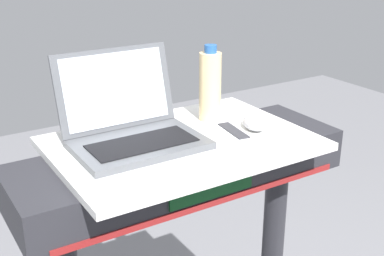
{
  "coord_description": "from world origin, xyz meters",
  "views": [
    {
      "loc": [
        -0.62,
        -0.35,
        1.65
      ],
      "look_at": [
        0.0,
        0.65,
        1.19
      ],
      "focal_mm": 47.65,
      "sensor_mm": 36.0,
      "label": 1
    }
  ],
  "objects": [
    {
      "name": "computer_mouse",
      "position": [
        0.21,
        0.67,
        1.16
      ],
      "size": [
        0.09,
        0.12,
        0.03
      ],
      "primitive_type": "ellipsoid",
      "rotation": [
        0.0,
        0.0,
        -0.41
      ],
      "color": "#B2B2B7",
      "rests_on": "desk_board"
    },
    {
      "name": "water_bottle",
      "position": [
        0.15,
        0.79,
        1.25
      ],
      "size": [
        0.06,
        0.06,
        0.22
      ],
      "color": "beige",
      "rests_on": "desk_board"
    },
    {
      "name": "laptop",
      "position": [
        -0.12,
        0.75,
        1.19
      ],
      "size": [
        0.32,
        0.27,
        0.22
      ],
      "rotation": [
        0.0,
        0.0,
        0.05
      ],
      "color": "#515459",
      "rests_on": "desk_board"
    },
    {
      "name": "desk_board",
      "position": [
        0.0,
        0.7,
        1.13
      ],
      "size": [
        0.66,
        0.46,
        0.02
      ],
      "primitive_type": "cube",
      "color": "white",
      "rests_on": "treadmill_base"
    },
    {
      "name": "tv_remote",
      "position": [
        0.12,
        0.64,
        1.16
      ],
      "size": [
        0.07,
        0.16,
        0.02
      ],
      "color": "silver",
      "rests_on": "desk_board"
    }
  ]
}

